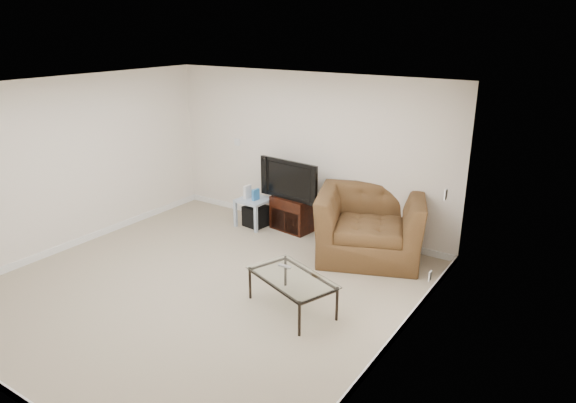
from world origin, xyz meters
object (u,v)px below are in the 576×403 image
Objects in this scene: television at (293,179)px; tv_stand at (294,213)px; subwoofer at (256,216)px; recliner at (371,214)px; side_table at (254,212)px; coffee_table at (292,293)px.

tv_stand is at bearing 87.93° from television.
subwoofer is 2.11m from recliner.
side_table is at bearing -149.01° from subwoofer.
television reaches higher than coffee_table.
coffee_table is (1.93, -1.90, 0.04)m from subwoofer.
coffee_table is (1.33, -2.11, -0.07)m from tv_stand.
recliner is at bearing -2.48° from tv_stand.
television is 1.50m from recliner.
side_table is 0.08m from subwoofer.
side_table reaches higher than subwoofer.
side_table is (-0.63, -0.20, -0.63)m from television.
tv_stand is 2.50m from coffee_table.
coffee_table reaches higher than subwoofer.
coffee_table is at bearing -44.44° from subwoofer.
tv_stand reaches higher than coffee_table.
television is 2.11× the size of side_table.
coffee_table is (1.96, -1.88, -0.02)m from side_table.
tv_stand reaches higher than subwoofer.
television is 0.70× the size of recliner.
tv_stand is 0.65m from subwoofer.
coffee_table is (1.34, -2.08, -0.65)m from television.
television reaches higher than tv_stand.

